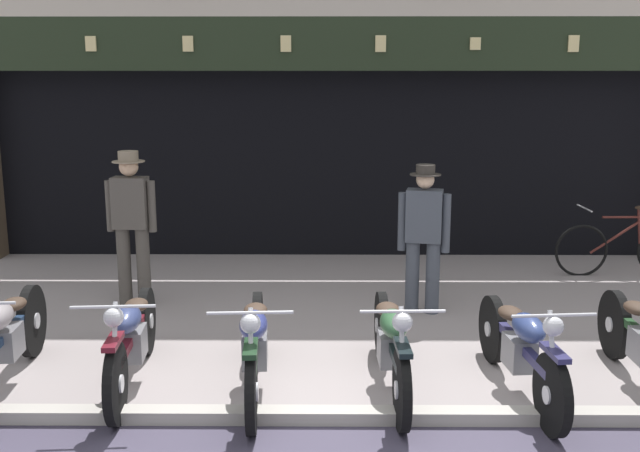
% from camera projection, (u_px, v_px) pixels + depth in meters
% --- Properties ---
extents(shop_facade, '(10.51, 4.42, 5.92)m').
position_uv_depth(shop_facade, '(331.00, 131.00, 12.05)').
color(shop_facade, black).
rests_on(shop_facade, ground).
extents(motorcycle_far_left, '(0.62, 2.03, 0.93)m').
position_uv_depth(motorcycle_far_left, '(5.00, 337.00, 6.12)').
color(motorcycle_far_left, black).
rests_on(motorcycle_far_left, ground).
extents(motorcycle_left, '(0.62, 2.05, 0.91)m').
position_uv_depth(motorcycle_left, '(132.00, 338.00, 6.14)').
color(motorcycle_left, black).
rests_on(motorcycle_left, ground).
extents(motorcycle_center_left, '(0.62, 2.05, 0.91)m').
position_uv_depth(motorcycle_center_left, '(255.00, 344.00, 6.00)').
color(motorcycle_center_left, black).
rests_on(motorcycle_center_left, ground).
extents(motorcycle_center, '(0.62, 2.03, 0.90)m').
position_uv_depth(motorcycle_center, '(391.00, 343.00, 6.04)').
color(motorcycle_center, black).
rests_on(motorcycle_center, ground).
extents(motorcycle_center_right, '(0.62, 2.01, 0.90)m').
position_uv_depth(motorcycle_center_right, '(521.00, 347.00, 5.96)').
color(motorcycle_center_right, black).
rests_on(motorcycle_center_right, ground).
extents(salesman_left, '(0.56, 0.35, 1.74)m').
position_uv_depth(salesman_left, '(132.00, 220.00, 8.18)').
color(salesman_left, '#47423D').
rests_on(salesman_left, ground).
extents(shopkeeper_center, '(0.55, 0.33, 1.63)m').
position_uv_depth(shopkeeper_center, '(424.00, 232.00, 7.94)').
color(shopkeeper_center, '#3D424C').
rests_on(shopkeeper_center, ground).
extents(advert_board_near, '(0.81, 0.03, 0.90)m').
position_uv_depth(advert_board_near, '(482.00, 139.00, 10.43)').
color(advert_board_near, beige).
extents(advert_board_far, '(0.68, 0.03, 1.02)m').
position_uv_depth(advert_board_far, '(555.00, 145.00, 10.44)').
color(advert_board_far, beige).
extents(leaning_bicycle, '(1.76, 0.50, 0.93)m').
position_uv_depth(leaning_bicycle, '(623.00, 247.00, 9.54)').
color(leaning_bicycle, black).
rests_on(leaning_bicycle, ground).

